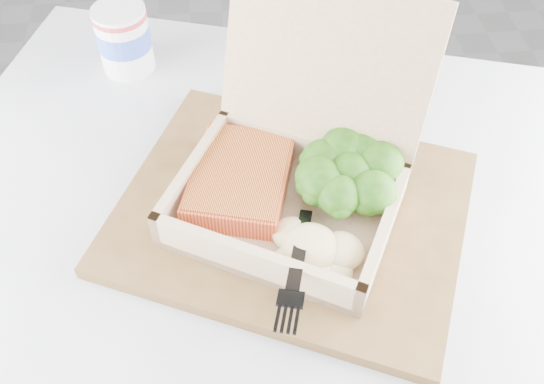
{
  "coord_description": "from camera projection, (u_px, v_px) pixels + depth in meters",
  "views": [
    {
      "loc": [
        -0.02,
        -0.87,
        1.22
      ],
      "look_at": [
        0.02,
        -0.48,
        0.75
      ],
      "focal_mm": 40.0,
      "sensor_mm": 36.0,
      "label": 1
    }
  ],
  "objects": [
    {
      "name": "plastic_fork",
      "position": [
        303.0,
        230.0,
        0.57
      ],
      "size": [
        0.06,
        0.16,
        0.03
      ],
      "rotation": [
        0.0,
        0.0,
        2.88
      ],
      "color": "black",
      "rests_on": "mashed_potatoes"
    },
    {
      "name": "paper_cup",
      "position": [
        124.0,
        37.0,
        0.78
      ],
      "size": [
        0.07,
        0.07,
        0.09
      ],
      "color": "silver",
      "rests_on": "cafe_table"
    },
    {
      "name": "takeout_container",
      "position": [
        299.0,
        161.0,
        0.61
      ],
      "size": [
        0.3,
        0.3,
        0.2
      ],
      "rotation": [
        0.0,
        0.0,
        -0.49
      ],
      "color": "tan",
      "rests_on": "serving_tray"
    },
    {
      "name": "salmon_fillet",
      "position": [
        241.0,
        179.0,
        0.63
      ],
      "size": [
        0.13,
        0.15,
        0.03
      ],
      "primitive_type": "cube",
      "rotation": [
        0.0,
        0.0,
        -0.28
      ],
      "color": "#E55B2C",
      "rests_on": "takeout_container"
    },
    {
      "name": "broccoli_pile",
      "position": [
        349.0,
        179.0,
        0.62
      ],
      "size": [
        0.12,
        0.12,
        0.04
      ],
      "primitive_type": null,
      "color": "#3A7C1B",
      "rests_on": "takeout_container"
    },
    {
      "name": "mashed_potatoes",
      "position": [
        310.0,
        247.0,
        0.57
      ],
      "size": [
        0.09,
        0.08,
        0.03
      ],
      "primitive_type": "ellipsoid",
      "color": "beige",
      "rests_on": "takeout_container"
    },
    {
      "name": "serving_tray",
      "position": [
        291.0,
        212.0,
        0.64
      ],
      "size": [
        0.44,
        0.4,
        0.02
      ],
      "primitive_type": "cube",
      "rotation": [
        0.0,
        0.0,
        -0.43
      ],
      "color": "brown",
      "rests_on": "cafe_table"
    },
    {
      "name": "receipt",
      "position": [
        302.0,
        90.0,
        0.78
      ],
      "size": [
        0.15,
        0.15,
        0.0
      ],
      "primitive_type": "cube",
      "rotation": [
        0.0,
        0.0,
        -0.76
      ],
      "color": "white",
      "rests_on": "cafe_table"
    },
    {
      "name": "cafe_table",
      "position": [
        241.0,
        330.0,
        0.76
      ],
      "size": [
        0.93,
        0.93,
        0.71
      ],
      "rotation": [
        0.0,
        0.0,
        -0.31
      ],
      "color": "black",
      "rests_on": "floor"
    },
    {
      "name": "floor",
      "position": [
        242.0,
        241.0,
        1.49
      ],
      "size": [
        4.0,
        4.0,
        0.0
      ],
      "primitive_type": "plane",
      "color": "#97979C",
      "rests_on": "ground"
    }
  ]
}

